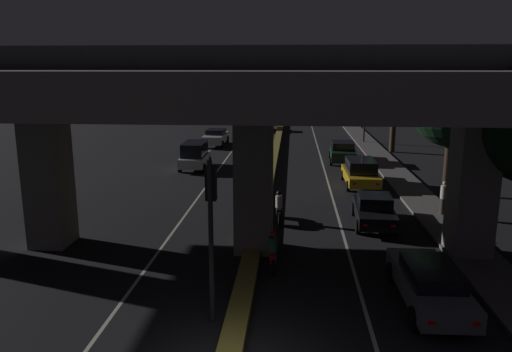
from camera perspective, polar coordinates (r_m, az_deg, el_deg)
lane_line_left_inner at (r=46.09m, az=-2.32°, el=3.47°), size 0.12×126.00×0.00m
lane_line_right_inner at (r=45.85m, az=7.05°, el=3.34°), size 0.12×126.00×0.00m
median_divider at (r=45.79m, az=2.36°, el=3.60°), size 0.65×126.00×0.30m
sidewalk_right at (r=39.51m, az=14.40°, el=1.68°), size 2.02×126.00×0.13m
elevated_overpass at (r=19.00m, az=-1.31°, el=8.97°), size 36.74×10.35×7.94m
traffic_light_left_of_median at (r=13.86m, az=-5.15°, el=-4.22°), size 0.30×0.49×4.72m
street_lamp at (r=48.36m, az=12.08°, el=9.15°), size 2.13×0.32×7.83m
car_grey_lead at (r=16.38m, az=19.20°, el=-11.47°), size 1.87×4.80×1.37m
car_black_second at (r=23.61m, az=13.34°, el=-3.78°), size 1.97×4.29×1.44m
car_taxi_yellow_third at (r=31.19m, az=11.85°, el=0.45°), size 2.05×4.64×1.63m
car_dark_green_fourth at (r=38.59m, az=9.88°, el=2.76°), size 2.13×4.68×1.60m
car_white_lead_oncoming at (r=35.80m, az=-7.00°, el=2.41°), size 1.92×4.19×1.92m
car_white_second_oncoming at (r=46.29m, az=-4.64°, el=4.48°), size 2.05×4.58×1.49m
car_dark_green_third_oncoming at (r=56.96m, az=0.72°, el=5.92°), size 1.89×4.01×1.36m
car_grey_fourth_oncoming at (r=65.20m, az=1.13°, el=6.78°), size 2.05×4.47×1.41m
motorcycle_red_filtering_near at (r=18.17m, az=1.92°, el=-8.76°), size 0.34×1.80×1.44m
motorcycle_black_filtering_mid at (r=23.51m, az=2.63°, el=-3.74°), size 0.34×1.89×1.50m
pedestrian_on_sidewalk at (r=25.81m, az=20.66°, el=-2.34°), size 0.34×0.34×1.64m
roadside_tree_kerbside_mid at (r=30.07m, az=21.55°, el=7.50°), size 4.67×4.67×7.39m
roadside_tree_kerbside_far at (r=43.72m, az=15.59°, el=8.81°), size 4.09×4.09×6.83m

